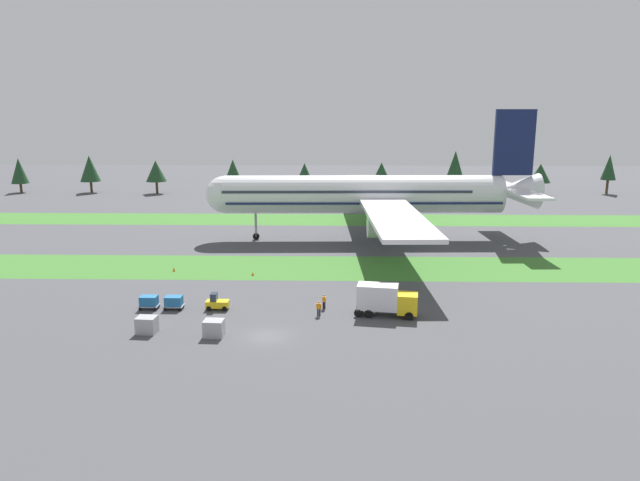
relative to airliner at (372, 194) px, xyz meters
name	(u,v)px	position (x,y,z in m)	size (l,w,h in m)	color
ground_plane	(267,336)	(-13.60, -46.87, -8.26)	(400.00, 400.00, 0.00)	#47474C
grass_strip_near	(287,267)	(-13.60, -19.90, -8.25)	(320.00, 13.84, 0.01)	#3D752D
grass_strip_far	(302,219)	(-13.60, 19.78, -8.25)	(320.00, 13.84, 0.01)	#3D752D
airliner	(372,194)	(0.00, 0.00, 0.00)	(59.22, 73.01, 23.02)	white
baggage_tug	(217,303)	(-20.29, -38.83, -7.44)	(2.60, 1.31, 1.97)	yellow
cargo_dolly_lead	(174,302)	(-25.32, -38.81, -7.34)	(2.20, 1.51, 1.55)	#A3A3A8
cargo_dolly_second	(149,301)	(-28.22, -38.80, -7.34)	(2.20, 1.51, 1.55)	#A3A3A8
catering_truck	(386,299)	(-0.94, -40.48, -6.30)	(7.22, 3.33, 3.58)	yellow
ground_crew_marshaller	(324,301)	(-7.88, -38.30, -7.31)	(0.43, 0.42, 1.74)	black
ground_crew_loader	(319,308)	(-8.42, -40.74, -7.31)	(0.56, 0.36, 1.74)	black
uld_container_0	(147,325)	(-26.09, -46.25, -7.39)	(2.00, 1.60, 1.72)	#A3A3A8
uld_container_1	(214,328)	(-18.96, -47.07, -7.39)	(2.00, 1.60, 1.73)	#A3A3A8
taxiway_marker_0	(253,274)	(-18.12, -24.42, -8.00)	(0.44, 0.44, 0.51)	orange
taxiway_marker_1	(174,269)	(-29.80, -22.46, -7.95)	(0.44, 0.44, 0.60)	orange
distant_tree_line	(302,170)	(-15.88, 60.96, -1.58)	(172.62, 7.59, 12.22)	#4C3823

